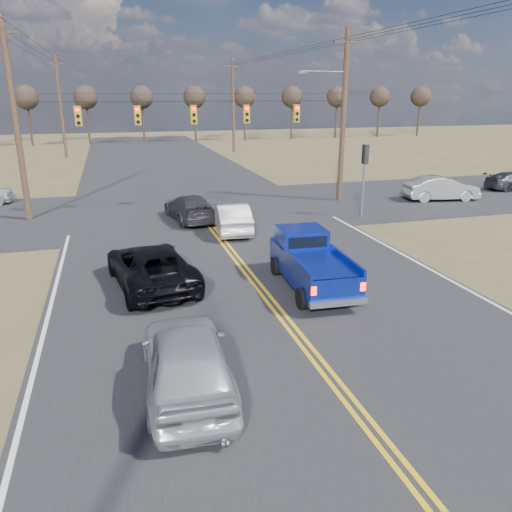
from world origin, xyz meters
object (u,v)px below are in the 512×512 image
object	(u,v)px
silver_suv	(187,359)
pickup_truck	(311,263)
dgrey_car_queue	(190,208)
black_suv	(151,266)
white_car_queue	(231,217)
cross_car_east_near	(441,188)

from	to	relation	value
silver_suv	pickup_truck	bearing A→B (deg)	-131.51
silver_suv	dgrey_car_queue	distance (m)	16.02
black_suv	white_car_queue	distance (m)	7.59
silver_suv	cross_car_east_near	distance (m)	24.86
black_suv	cross_car_east_near	world-z (taller)	cross_car_east_near
silver_suv	cross_car_east_near	bearing A→B (deg)	-135.11
white_car_queue	dgrey_car_queue	bearing A→B (deg)	-54.51
pickup_truck	black_suv	xyz separation A→B (m)	(-5.28, 1.63, -0.16)
white_car_queue	pickup_truck	bearing A→B (deg)	102.56
silver_suv	black_suv	bearing A→B (deg)	-85.29
black_suv	cross_car_east_near	xyz separation A→B (m)	(18.69, 9.84, 0.02)
pickup_truck	silver_suv	world-z (taller)	pickup_truck
pickup_truck	black_suv	distance (m)	5.53
silver_suv	white_car_queue	distance (m)	13.66
pickup_truck	black_suv	size ratio (longest dim) A/B	0.95
pickup_truck	black_suv	bearing A→B (deg)	166.18
white_car_queue	dgrey_car_queue	size ratio (longest dim) A/B	0.93
black_suv	white_car_queue	xyz separation A→B (m)	(4.35, 6.22, -0.02)
black_suv	dgrey_car_queue	xyz separation A→B (m)	(2.75, 9.02, -0.06)
silver_suv	white_car_queue	size ratio (longest dim) A/B	1.09
pickup_truck	white_car_queue	distance (m)	7.90
pickup_truck	dgrey_car_queue	xyz separation A→B (m)	(-2.53, 10.65, -0.21)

